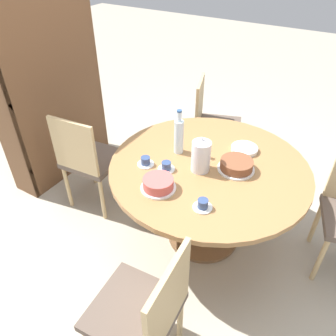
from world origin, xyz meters
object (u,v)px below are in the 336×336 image
(chair_b, at_px, (212,122))
(cup_c, at_px, (166,167))
(cake_main, at_px, (236,165))
(cake_second, at_px, (158,184))
(bookshelf, at_px, (50,85))
(cup_b, at_px, (146,162))
(cup_a, at_px, (203,205))
(chair_c, at_px, (89,159))
(chair_d, at_px, (144,311))
(water_bottle, at_px, (179,136))
(coffee_pot, at_px, (201,155))

(chair_b, relative_size, cup_c, 7.82)
(cake_main, xyz_separation_m, cake_second, (-0.43, 0.34, 0.00))
(bookshelf, distance_m, cup_b, 1.30)
(chair_b, distance_m, bookshelf, 1.52)
(cup_a, bearing_deg, chair_c, 77.68)
(chair_b, relative_size, chair_c, 1.00)
(chair_d, bearing_deg, bookshelf, -126.85)
(water_bottle, bearing_deg, cake_main, -88.36)
(cup_a, distance_m, cup_b, 0.55)
(cake_second, bearing_deg, coffee_pot, -23.41)
(chair_b, distance_m, water_bottle, 0.97)
(chair_d, xyz_separation_m, cup_b, (0.78, 0.51, 0.24))
(bookshelf, height_order, coffee_pot, bookshelf)
(cake_main, height_order, cup_c, cake_main)
(chair_c, xyz_separation_m, cup_a, (-0.25, -1.14, 0.24))
(bookshelf, relative_size, cake_second, 8.44)
(cup_b, relative_size, cup_c, 1.00)
(bookshelf, distance_m, coffee_pot, 1.60)
(coffee_pot, bearing_deg, chair_b, 19.62)
(water_bottle, relative_size, cup_a, 2.88)
(water_bottle, relative_size, cake_main, 1.34)
(chair_d, relative_size, cake_second, 4.07)
(chair_c, xyz_separation_m, bookshelf, (0.28, 0.62, 0.40))
(bookshelf, bearing_deg, chair_b, 123.09)
(bookshelf, height_order, cake_second, bookshelf)
(cup_b, bearing_deg, chair_d, -146.76)
(chair_d, bearing_deg, chair_c, -131.03)
(coffee_pot, distance_m, cup_b, 0.38)
(chair_c, relative_size, cake_main, 3.66)
(cake_main, relative_size, cake_second, 1.11)
(cup_a, bearing_deg, water_bottle, 43.22)
(cup_b, bearing_deg, chair_b, 0.87)
(water_bottle, distance_m, cake_main, 0.44)
(chair_d, xyz_separation_m, cake_second, (0.61, 0.30, 0.26))
(chair_d, relative_size, bookshelf, 0.48)
(cup_b, bearing_deg, cake_second, -128.63)
(bookshelf, distance_m, water_bottle, 1.36)
(chair_c, height_order, cup_a, chair_c)
(chair_c, bearing_deg, cake_main, -175.61)
(cake_main, height_order, cake_second, cake_second)
(cup_a, bearing_deg, cup_c, 61.03)
(chair_c, relative_size, coffee_pot, 3.56)
(chair_b, bearing_deg, cup_c, 169.19)
(cup_c, bearing_deg, cup_a, -118.97)
(chair_b, bearing_deg, cup_a, -177.25)
(chair_d, height_order, cake_main, chair_d)
(chair_c, distance_m, coffee_pot, 1.02)
(cup_b, bearing_deg, coffee_pot, -67.36)
(bookshelf, xyz_separation_m, cup_a, (-0.53, -1.76, -0.15))
(cake_main, bearing_deg, chair_c, 99.46)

